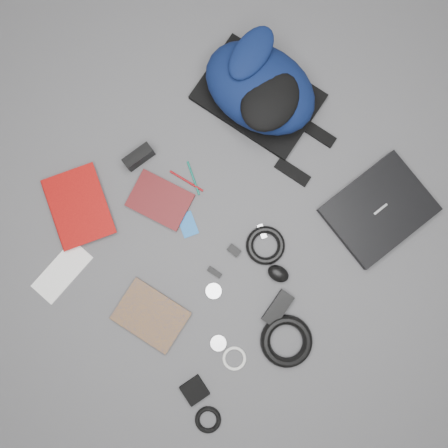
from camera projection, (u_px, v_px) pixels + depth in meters
ground at (224, 224)px, 1.50m from camera, size 4.00×4.00×0.00m
backpack at (260, 88)px, 1.45m from camera, size 0.41×0.51×0.18m
laptop at (379, 210)px, 1.49m from camera, size 0.34×0.27×0.03m
textbook_red at (52, 216)px, 1.49m from camera, size 0.27×0.31×0.03m
comic_book at (138, 336)px, 1.46m from camera, size 0.23×0.26×0.02m
envelope at (62, 272)px, 1.49m from camera, size 0.22×0.13×0.00m
dvd_case at (160, 200)px, 1.50m from camera, size 0.21×0.24×0.02m
compact_camera at (139, 157)px, 1.49m from camera, size 0.11×0.04×0.06m
sticker_disc at (148, 186)px, 1.51m from camera, size 0.09×0.09×0.00m
pen_teal at (193, 178)px, 1.51m from camera, size 0.05×0.12×0.01m
pen_red at (187, 181)px, 1.51m from camera, size 0.05×0.13×0.01m
id_badge at (188, 225)px, 1.50m from camera, size 0.08×0.10×0.00m
usb_black at (215, 272)px, 1.48m from camera, size 0.03×0.05×0.01m
usb_silver at (262, 231)px, 1.50m from camera, size 0.04×0.05×0.01m
key_fob at (234, 250)px, 1.49m from camera, size 0.04×0.05×0.01m
mouse at (278, 274)px, 1.47m from camera, size 0.08×0.09×0.04m
headphone_left at (214, 291)px, 1.48m from camera, size 0.07×0.07×0.01m
headphone_right at (218, 343)px, 1.46m from camera, size 0.06×0.06×0.01m
cable_coil at (265, 245)px, 1.48m from camera, size 0.16×0.16×0.03m
power_brick at (278, 308)px, 1.46m from camera, size 0.13×0.08×0.03m
power_cord_coil at (286, 341)px, 1.45m from camera, size 0.20×0.20×0.03m
pouch at (195, 390)px, 1.45m from camera, size 0.08×0.08×0.02m
earbud_coil at (208, 420)px, 1.44m from camera, size 0.09×0.09×0.02m
white_cable_coil at (234, 359)px, 1.46m from camera, size 0.09×0.09×0.01m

